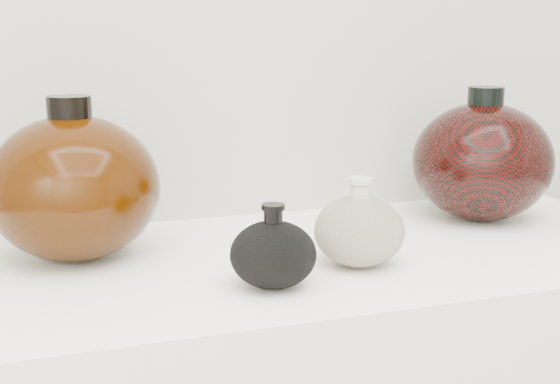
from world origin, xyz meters
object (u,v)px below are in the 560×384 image
object	(u,v)px
black_gourd_vase	(273,254)
cream_gourd_vase	(359,230)
left_round_pot	(74,187)
right_round_pot	(482,161)

from	to	relation	value
black_gourd_vase	cream_gourd_vase	xyz separation A→B (m)	(0.14, 0.05, 0.01)
left_round_pot	right_round_pot	size ratio (longest dim) A/B	1.00
black_gourd_vase	left_round_pot	distance (m)	0.31
cream_gourd_vase	right_round_pot	size ratio (longest dim) A/B	0.54
left_round_pot	right_round_pot	world-z (taller)	left_round_pot
cream_gourd_vase	left_round_pot	bearing A→B (deg)	155.97
black_gourd_vase	left_round_pot	size ratio (longest dim) A/B	0.51
cream_gourd_vase	left_round_pot	distance (m)	0.40
black_gourd_vase	left_round_pot	xyz separation A→B (m)	(-0.22, 0.21, 0.06)
black_gourd_vase	right_round_pot	world-z (taller)	right_round_pot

